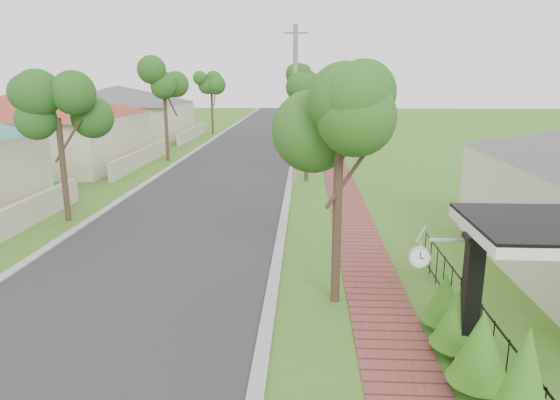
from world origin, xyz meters
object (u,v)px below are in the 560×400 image
(porch_post, at_px, (470,306))
(parked_car_red, at_px, (293,135))
(near_tree, at_px, (340,131))
(parked_car_white, at_px, (295,127))
(station_clock, at_px, (422,256))
(utility_pole, at_px, (295,105))

(porch_post, xyz_separation_m, parked_car_red, (-4.15, 31.76, -0.41))
(porch_post, distance_m, near_tree, 4.54)
(parked_car_white, bearing_deg, porch_post, -72.75)
(parked_car_red, bearing_deg, parked_car_white, 101.90)
(parked_car_red, relative_size, station_clock, 3.92)
(near_tree, bearing_deg, station_clock, -54.63)
(parked_car_white, relative_size, utility_pole, 0.50)
(parked_car_white, bearing_deg, utility_pole, -77.48)
(parked_car_red, bearing_deg, station_clock, -72.11)
(parked_car_white, bearing_deg, near_tree, -75.94)
(station_clock, bearing_deg, near_tree, 125.37)
(station_clock, bearing_deg, parked_car_white, 94.79)
(parked_car_white, height_order, utility_pole, utility_pole)
(porch_post, bearing_deg, utility_pole, 102.54)
(near_tree, relative_size, station_clock, 4.87)
(parked_car_white, xyz_separation_m, utility_pole, (0.50, -23.29, 3.30))
(near_tree, bearing_deg, parked_car_red, 93.52)
(parked_car_red, distance_m, parked_car_white, 7.94)
(near_tree, distance_m, station_clock, 3.35)
(near_tree, distance_m, utility_pole, 13.98)
(utility_pole, distance_m, station_clock, 16.38)
(porch_post, relative_size, parked_car_white, 0.65)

